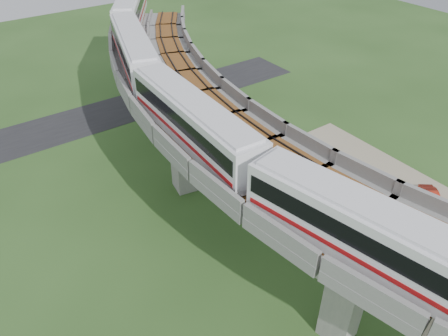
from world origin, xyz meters
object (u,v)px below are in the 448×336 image
Objects in this scene: car_white at (362,209)px; car_dark at (312,164)px; metro_train at (185,79)px; car_red at (431,198)px.

car_dark is at bearing 65.67° from car_white.
metro_train is 26.39m from car_red.
car_red is 12.16m from car_dark.
car_white is at bearing -179.72° from car_dark.
metro_train reaches higher than car_red.
car_red reaches higher than car_white.
car_white is at bearing -164.88° from car_red.
metro_train reaches higher than car_white.
car_white is 0.86× the size of car_red.
car_white is 0.80× the size of car_dark.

